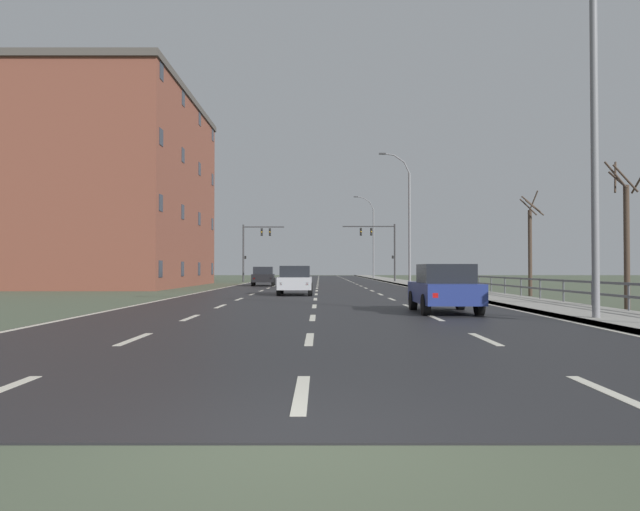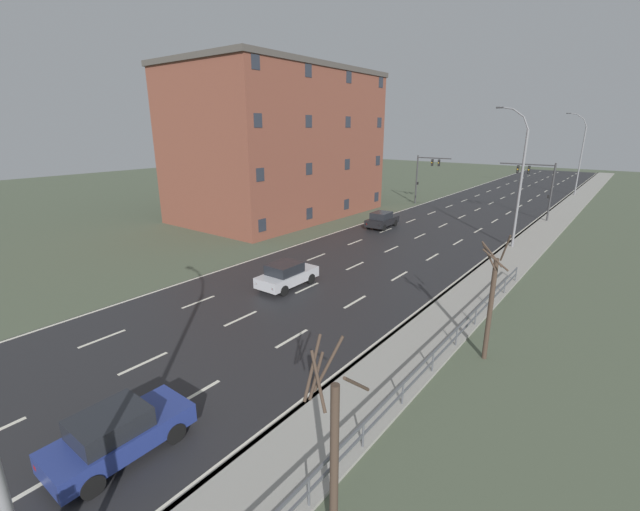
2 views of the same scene
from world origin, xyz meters
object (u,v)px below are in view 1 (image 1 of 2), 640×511
object	(u,v)px
car_far_right	(443,288)
brick_building	(107,191)
traffic_signal_left	(252,243)
traffic_signal_right	(380,242)
street_lamp_distant	(371,239)
street_lamp_foreground	(586,128)
car_near_right	(294,280)
street_lamp_midground	(406,221)
car_mid_centre	(262,276)

from	to	relation	value
car_far_right	brick_building	size ratio (longest dim) A/B	0.18
traffic_signal_left	traffic_signal_right	bearing A→B (deg)	-8.09
street_lamp_distant	brick_building	world-z (taller)	brick_building
street_lamp_foreground	traffic_signal_right	world-z (taller)	street_lamp_foreground
street_lamp_foreground	car_near_right	xyz separation A→B (m)	(-8.52, 16.79, -4.41)
street_lamp_midground	traffic_signal_left	distance (m)	20.49
traffic_signal_right	car_near_right	bearing A→B (deg)	-104.08
street_lamp_distant	brick_building	distance (m)	43.32
traffic_signal_right	car_near_right	world-z (taller)	traffic_signal_right
car_far_right	brick_building	xyz separation A→B (m)	(-21.04, 30.02, 6.89)
street_lamp_distant	car_far_right	world-z (taller)	street_lamp_distant
traffic_signal_left	car_mid_centre	bearing A→B (deg)	-80.73
street_lamp_distant	car_mid_centre	size ratio (longest dim) A/B	2.73
street_lamp_distant	car_far_right	xyz separation A→B (m)	(-3.20, -65.87, -4.76)
traffic_signal_right	car_mid_centre	xyz separation A→B (m)	(-10.99, -12.92, -3.35)
car_mid_centre	brick_building	xyz separation A→B (m)	(-12.38, -1.02, 6.89)
car_far_right	car_mid_centre	xyz separation A→B (m)	(-8.65, 31.05, 0.00)
traffic_signal_right	brick_building	distance (m)	27.44
traffic_signal_left	car_mid_centre	size ratio (longest dim) A/B	1.45
car_mid_centre	traffic_signal_left	bearing A→B (deg)	96.30
traffic_signal_right	brick_building	size ratio (longest dim) A/B	0.27
street_lamp_midground	traffic_signal_left	size ratio (longest dim) A/B	1.81
street_lamp_foreground	car_far_right	xyz separation A→B (m)	(-3.19, 3.38, -4.41)
car_near_right	car_mid_centre	xyz separation A→B (m)	(-3.32, 17.64, 0.00)
car_near_right	traffic_signal_left	bearing A→B (deg)	99.61
street_lamp_foreground	traffic_signal_right	bearing A→B (deg)	91.04
street_lamp_foreground	brick_building	world-z (taller)	brick_building
street_lamp_midground	car_mid_centre	bearing A→B (deg)	-179.05
street_lamp_midground	car_near_right	bearing A→B (deg)	-115.62
traffic_signal_right	car_near_right	xyz separation A→B (m)	(-7.67, -30.56, -3.35)
street_lamp_foreground	street_lamp_distant	world-z (taller)	street_lamp_distant
car_far_right	car_mid_centre	world-z (taller)	same
car_near_right	brick_building	bearing A→B (deg)	132.97
street_lamp_foreground	car_near_right	bearing A→B (deg)	116.92
street_lamp_midground	car_far_right	size ratio (longest dim) A/B	2.68
street_lamp_foreground	car_mid_centre	distance (m)	36.67
car_near_right	brick_building	size ratio (longest dim) A/B	0.19
brick_building	traffic_signal_left	bearing A→B (deg)	57.86
street_lamp_distant	brick_building	bearing A→B (deg)	-124.07
street_lamp_distant	car_far_right	bearing A→B (deg)	-92.78
brick_building	street_lamp_midground	bearing A→B (deg)	2.88
street_lamp_midground	traffic_signal_right	xyz separation A→B (m)	(-0.89, 12.73, -1.22)
street_lamp_midground	street_lamp_distant	xyz separation A→B (m)	(-0.02, 34.62, 0.18)
traffic_signal_right	traffic_signal_left	bearing A→B (deg)	171.91
traffic_signal_right	traffic_signal_left	distance (m)	13.54
street_lamp_distant	car_near_right	distance (m)	53.36
street_lamp_midground	brick_building	distance (m)	24.40
street_lamp_foreground	car_mid_centre	world-z (taller)	street_lamp_foreground
street_lamp_distant	traffic_signal_right	bearing A→B (deg)	-92.28
car_mid_centre	brick_building	bearing A→B (deg)	-178.24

